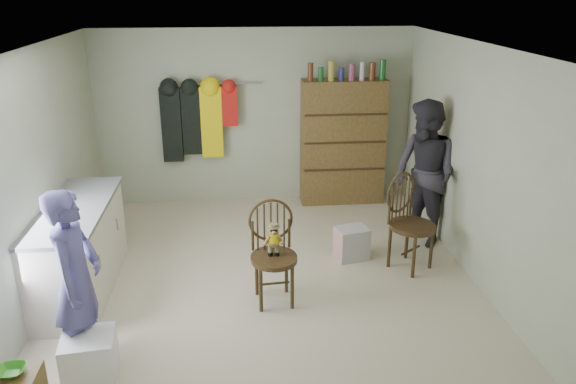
{
  "coord_description": "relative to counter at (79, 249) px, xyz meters",
  "views": [
    {
      "loc": [
        -0.3,
        -5.43,
        3.07
      ],
      "look_at": [
        0.25,
        0.2,
        0.95
      ],
      "focal_mm": 35.0,
      "sensor_mm": 36.0,
      "label": 1
    }
  ],
  "objects": [
    {
      "name": "person_left",
      "position": [
        0.33,
        -1.27,
        0.32
      ],
      "size": [
        0.43,
        0.61,
        1.58
      ],
      "primitive_type": "imported",
      "rotation": [
        0.0,
        0.0,
        1.49
      ],
      "color": "#534D8D",
      "rests_on": "ground"
    },
    {
      "name": "dresser",
      "position": [
        3.2,
        2.3,
        0.44
      ],
      "size": [
        1.2,
        0.39,
        2.08
      ],
      "color": "brown",
      "rests_on": "ground"
    },
    {
      "name": "bowl",
      "position": [
        0.04,
        -2.04,
        0.05
      ],
      "size": [
        0.2,
        0.2,
        0.05
      ],
      "primitive_type": "imported",
      "color": "green",
      "rests_on": "stool"
    },
    {
      "name": "striped_bag",
      "position": [
        2.97,
        0.43,
        -0.28
      ],
      "size": [
        0.42,
        0.36,
        0.38
      ],
      "primitive_type": "cube",
      "rotation": [
        0.0,
        0.0,
        0.23
      ],
      "color": "#E57D72",
      "rests_on": "ground"
    },
    {
      "name": "plastic_tub",
      "position": [
        0.41,
        -1.48,
        -0.27
      ],
      "size": [
        0.46,
        0.44,
        0.4
      ],
      "primitive_type": "cube",
      "rotation": [
        0.0,
        0.0,
        0.11
      ],
      "color": "white",
      "rests_on": "ground"
    },
    {
      "name": "ground_plane",
      "position": [
        1.95,
        0.0,
        -0.47
      ],
      "size": [
        5.0,
        5.0,
        0.0
      ],
      "primitive_type": "plane",
      "color": "beige",
      "rests_on": "ground"
    },
    {
      "name": "person_right",
      "position": [
        3.93,
        0.82,
        0.42
      ],
      "size": [
        0.95,
        1.06,
        1.79
      ],
      "primitive_type": "imported",
      "rotation": [
        0.0,
        0.0,
        -1.19
      ],
      "color": "#2D2B33",
      "rests_on": "ground"
    },
    {
      "name": "chair_far",
      "position": [
        3.55,
        0.19,
        0.12
      ],
      "size": [
        0.69,
        0.69,
        1.11
      ],
      "rotation": [
        0.0,
        0.0,
        0.64
      ],
      "color": "#3F2B16",
      "rests_on": "ground"
    },
    {
      "name": "counter",
      "position": [
        0.0,
        0.0,
        0.0
      ],
      "size": [
        0.64,
        1.86,
        0.94
      ],
      "color": "silver",
      "rests_on": "ground"
    },
    {
      "name": "coat_rack",
      "position": [
        1.12,
        2.38,
        0.78
      ],
      "size": [
        1.42,
        0.12,
        1.09
      ],
      "color": "#99999E",
      "rests_on": "ground"
    },
    {
      "name": "room_walls",
      "position": [
        1.95,
        0.53,
        1.11
      ],
      "size": [
        5.0,
        5.0,
        5.0
      ],
      "color": "#B0B799",
      "rests_on": "ground"
    },
    {
      "name": "chair_front",
      "position": [
        1.99,
        -0.39,
        0.12
      ],
      "size": [
        0.51,
        0.51,
        1.06
      ],
      "rotation": [
        0.0,
        0.0,
        0.08
      ],
      "color": "#3F2B16",
      "rests_on": "ground"
    }
  ]
}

